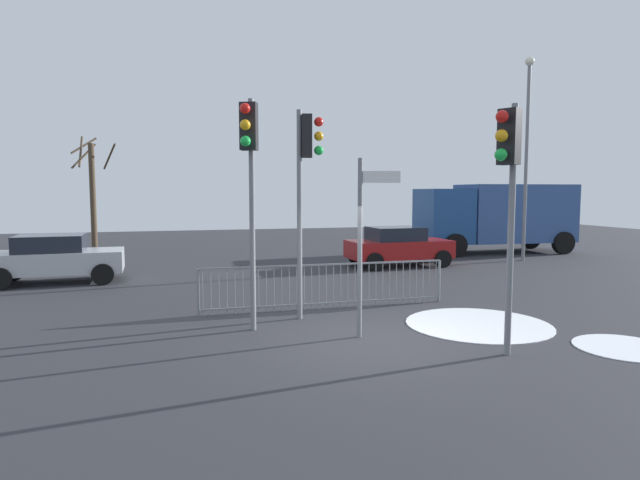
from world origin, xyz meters
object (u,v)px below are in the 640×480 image
at_px(car_red_far, 398,246).
at_px(street_lamp, 527,140).
at_px(traffic_light_rear_left, 250,162).
at_px(delivery_truck, 496,215).
at_px(traffic_light_mid_right, 509,172).
at_px(traffic_light_foreground_right, 306,167).
at_px(car_silver_near, 55,258).
at_px(bare_tree_left, 93,191).
at_px(direction_sign_post, 363,239).

xyz_separation_m(car_red_far, street_lamp, (5.55, 0.16, 4.05)).
xyz_separation_m(traffic_light_rear_left, street_lamp, (12.14, 7.98, 1.48)).
xyz_separation_m(traffic_light_rear_left, delivery_truck, (12.72, 10.75, -1.60)).
xyz_separation_m(traffic_light_mid_right, traffic_light_foreground_right, (-2.55, 3.47, 0.21)).
xyz_separation_m(car_silver_near, bare_tree_left, (-0.12, 8.93, 2.03)).
bearing_deg(traffic_light_foreground_right, traffic_light_mid_right, 49.88).
bearing_deg(car_red_far, car_silver_near, -179.17).
xyz_separation_m(traffic_light_mid_right, traffic_light_rear_left, (-3.86, 2.70, 0.26)).
relative_size(direction_sign_post, car_red_far, 0.88).
bearing_deg(traffic_light_mid_right, car_silver_near, 14.07).
xyz_separation_m(traffic_light_rear_left, direction_sign_post, (1.99, -0.94, -1.45)).
distance_m(street_lamp, bare_tree_left, 19.17).
relative_size(car_silver_near, bare_tree_left, 0.73).
height_order(car_silver_near, bare_tree_left, bare_tree_left).
xyz_separation_m(street_lamp, bare_tree_left, (-17.22, 8.18, -2.02)).
bearing_deg(car_silver_near, delivery_truck, 8.57).
relative_size(traffic_light_rear_left, street_lamp, 0.57).
height_order(direction_sign_post, street_lamp, street_lamp).
bearing_deg(traffic_light_foreground_right, car_silver_near, -122.21).
distance_m(traffic_light_mid_right, traffic_light_foreground_right, 4.31).
bearing_deg(car_red_far, street_lamp, -0.46).
xyz_separation_m(delivery_truck, bare_tree_left, (-17.80, 5.41, 1.05)).
bearing_deg(direction_sign_post, traffic_light_mid_right, -27.27).
xyz_separation_m(traffic_light_mid_right, direction_sign_post, (-1.87, 1.76, -1.19)).
bearing_deg(traffic_light_rear_left, car_red_far, -106.95).
bearing_deg(bare_tree_left, direction_sign_post, -67.55).
height_order(traffic_light_foreground_right, bare_tree_left, bare_tree_left).
bearing_deg(delivery_truck, car_red_far, 28.24).
xyz_separation_m(delivery_truck, street_lamp, (-0.58, -2.77, 3.08)).
height_order(traffic_light_mid_right, delivery_truck, traffic_light_mid_right).
distance_m(traffic_light_mid_right, car_silver_near, 13.48).
bearing_deg(direction_sign_post, traffic_light_rear_left, 170.56).
distance_m(car_silver_near, bare_tree_left, 9.16).
bearing_deg(direction_sign_post, bare_tree_left, 128.43).
relative_size(car_silver_near, street_lamp, 0.48).
height_order(street_lamp, bare_tree_left, street_lamp).
xyz_separation_m(direction_sign_post, bare_tree_left, (-7.07, 17.10, 0.90)).
bearing_deg(traffic_light_mid_right, traffic_light_foreground_right, 8.72).
xyz_separation_m(car_red_far, delivery_truck, (6.13, 2.93, 0.97)).
bearing_deg(car_red_far, direction_sign_post, -119.79).
relative_size(traffic_light_mid_right, bare_tree_left, 0.79).
xyz_separation_m(traffic_light_foreground_right, car_silver_near, (-6.27, 6.46, -2.53)).
bearing_deg(car_red_far, traffic_light_foreground_right, -128.89).
bearing_deg(bare_tree_left, car_silver_near, -89.23).
height_order(car_red_far, delivery_truck, delivery_truck).
bearing_deg(traffic_light_mid_right, street_lamp, -65.31).
xyz_separation_m(traffic_light_mid_right, car_red_far, (2.73, 10.52, -2.31)).
relative_size(car_red_far, bare_tree_left, 0.72).
xyz_separation_m(traffic_light_foreground_right, direction_sign_post, (0.67, -1.71, -1.40)).
relative_size(traffic_light_foreground_right, street_lamp, 0.56).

